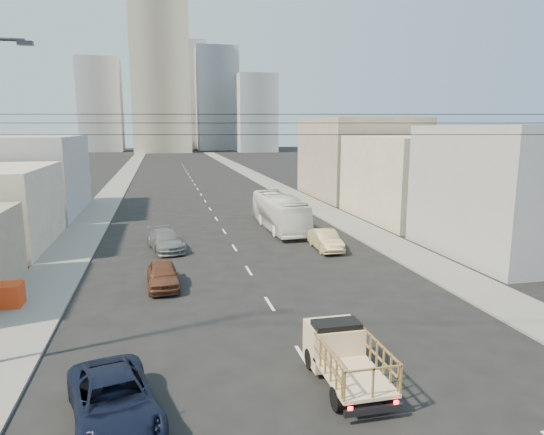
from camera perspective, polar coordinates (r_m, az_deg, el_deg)
name	(u,v)px	position (r m, az deg, el deg)	size (l,w,h in m)	color
ground	(319,383)	(18.07, 5.58, -18.82)	(420.00, 420.00, 0.00)	black
sidewalk_left	(121,181)	(85.61, -17.34, 4.16)	(3.50, 180.00, 0.12)	slate
sidewalk_right	(258,177)	(87.01, -1.68, 4.73)	(3.50, 180.00, 0.12)	slate
lane_dashes	(199,192)	(68.67, -8.55, 3.01)	(0.15, 104.00, 0.01)	silver
flatbed_pickup	(344,353)	(17.75, 8.52, -15.48)	(1.95, 4.41, 1.90)	beige
navy_pickup	(114,401)	(16.34, -18.09, -19.83)	(2.39, 5.19, 1.44)	black
city_bus	(280,212)	(42.60, 0.90, 0.64)	(2.57, 10.98, 3.06)	white
sedan_brown	(163,275)	(28.03, -12.75, -6.58)	(1.70, 4.23, 1.44)	brown
sedan_tan	(326,240)	(35.78, 6.32, -2.64)	(1.54, 4.43, 1.46)	tan
sedan_grey	(166,240)	(36.30, -12.40, -2.63)	(2.05, 5.05, 1.47)	slate
overhead_wires	(310,124)	(17.19, 4.51, 10.91)	(23.01, 5.02, 0.72)	black
crate_stack	(3,295)	(27.63, -29.11, -8.01)	(1.80, 1.20, 1.14)	red
bldg_right_near	(516,191)	(37.90, 26.77, 2.82)	(10.00, 12.00, 9.00)	#99999B
bldg_right_mid	(419,178)	(49.71, 16.90, 4.48)	(11.00, 14.00, 8.00)	#B4A791
bldg_right_far	(359,158)	(64.16, 10.23, 6.93)	(12.00, 16.00, 10.00)	gray
bldg_left_far	(17,176)	(56.00, -27.83, 4.35)	(12.00, 16.00, 8.00)	#99999B
high_rise_tower	(160,68)	(186.11, -13.06, 16.79)	(20.00, 20.00, 60.00)	gray
midrise_ne	(217,99)	(201.55, -6.50, 13.63)	(16.00, 16.00, 40.00)	gray
midrise_nw	(101,105)	(196.19, -19.49, 12.32)	(15.00, 15.00, 34.00)	gray
midrise_back	(185,96)	(215.59, -10.24, 13.86)	(18.00, 18.00, 44.00)	#99999B
midrise_east	(256,113)	(183.37, -1.92, 12.13)	(14.00, 14.00, 28.00)	gray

